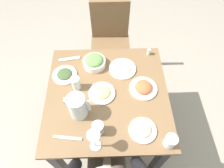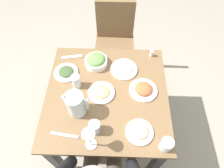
% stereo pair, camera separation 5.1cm
% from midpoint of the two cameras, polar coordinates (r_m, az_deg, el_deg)
% --- Properties ---
extents(ground_plane, '(8.00, 8.00, 0.00)m').
position_cam_midpoint_polar(ground_plane, '(2.10, -0.36, -13.01)').
color(ground_plane, gray).
extents(dining_table, '(0.89, 0.89, 0.72)m').
position_cam_midpoint_polar(dining_table, '(1.56, -0.47, -5.05)').
color(dining_table, brown).
rests_on(dining_table, ground_plane).
extents(chair_far, '(0.40, 0.40, 0.89)m').
position_cam_midpoint_polar(chair_far, '(2.11, 1.52, 12.53)').
color(chair_far, brown).
rests_on(chair_far, ground_plane).
extents(water_pitcher, '(0.16, 0.12, 0.19)m').
position_cam_midpoint_polar(water_pitcher, '(1.31, -9.26, -5.81)').
color(water_pitcher, silver).
rests_on(water_pitcher, dining_table).
extents(salad_bowl, '(0.18, 0.18, 0.09)m').
position_cam_midpoint_polar(salad_bowl, '(1.58, -3.67, 6.63)').
color(salad_bowl, white).
rests_on(salad_bowl, dining_table).
extents(plate_yoghurt, '(0.21, 0.21, 0.04)m').
position_cam_midpoint_polar(plate_yoghurt, '(1.57, 4.39, 4.38)').
color(plate_yoghurt, white).
rests_on(plate_yoghurt, dining_table).
extents(plate_dolmas, '(0.19, 0.19, 0.04)m').
position_cam_midpoint_polar(plate_dolmas, '(1.58, -12.17, 3.33)').
color(plate_dolmas, white).
rests_on(plate_dolmas, dining_table).
extents(plate_beans, '(0.18, 0.18, 0.04)m').
position_cam_midpoint_polar(plate_beans, '(1.32, 9.03, -13.39)').
color(plate_beans, white).
rests_on(plate_beans, dining_table).
extents(plate_fries, '(0.19, 0.19, 0.04)m').
position_cam_midpoint_polar(plate_fries, '(1.44, -2.06, -2.28)').
color(plate_fries, white).
rests_on(plate_fries, dining_table).
extents(plate_rice_curry, '(0.21, 0.21, 0.06)m').
position_cam_midpoint_polar(plate_rice_curry, '(1.47, 9.99, -1.53)').
color(plate_rice_curry, white).
rests_on(plate_rice_curry, dining_table).
extents(water_glass_by_pitcher, '(0.06, 0.06, 0.11)m').
position_cam_midpoint_polar(water_glass_by_pitcher, '(1.46, -9.26, 0.76)').
color(water_glass_by_pitcher, silver).
rests_on(water_glass_by_pitcher, dining_table).
extents(water_glass_near_left, '(0.08, 0.08, 0.09)m').
position_cam_midpoint_polar(water_glass_near_left, '(1.30, 16.50, -16.39)').
color(water_glass_near_left, silver).
rests_on(water_glass_near_left, dining_table).
extents(water_glass_near_right, '(0.07, 0.07, 0.10)m').
position_cam_midpoint_polar(water_glass_near_right, '(1.28, -3.81, -12.36)').
color(water_glass_near_right, silver).
rests_on(water_glass_near_right, dining_table).
extents(wine_glass, '(0.08, 0.08, 0.20)m').
position_cam_midpoint_polar(wine_glass, '(1.17, -5.27, -14.93)').
color(wine_glass, silver).
rests_on(wine_glass, dining_table).
extents(salt_shaker, '(0.03, 0.03, 0.05)m').
position_cam_midpoint_polar(salt_shaker, '(1.69, 12.13, 8.53)').
color(salt_shaker, white).
rests_on(salt_shaker, dining_table).
extents(fork_near, '(0.17, 0.05, 0.01)m').
position_cam_midpoint_polar(fork_near, '(1.68, -10.58, 7.65)').
color(fork_near, silver).
rests_on(fork_near, dining_table).
extents(knife_near, '(0.19, 0.04, 0.01)m').
position_cam_midpoint_polar(knife_near, '(1.34, -12.44, -14.15)').
color(knife_near, silver).
rests_on(knife_near, dining_table).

